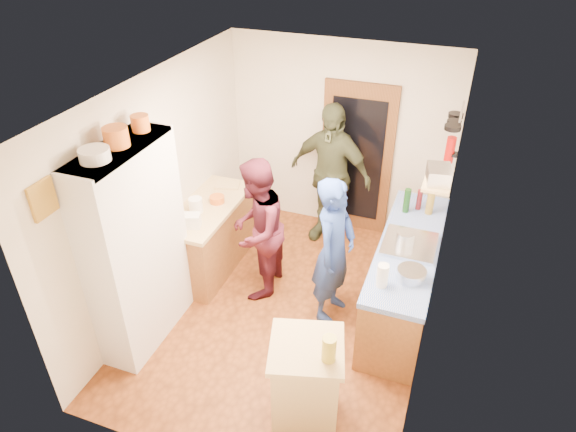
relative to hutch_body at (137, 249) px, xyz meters
The scene contains 44 objects.
floor 1.89m from the hutch_body, 31.61° to the left, with size 3.00×4.00×0.02m, color brown.
ceiling 2.15m from the hutch_body, 31.61° to the left, with size 3.00×4.00×0.02m, color silver.
wall_back 3.10m from the hutch_body, 65.17° to the left, with size 3.00×0.02×2.60m, color beige.
wall_front 1.79m from the hutch_body, 42.95° to the right, with size 3.00×0.02×2.60m, color beige.
wall_left 0.85m from the hutch_body, 104.71° to the left, with size 0.02×4.00×2.60m, color beige.
wall_right 2.93m from the hutch_body, 15.89° to the left, with size 0.02×4.00×2.60m, color beige.
door_frame 3.17m from the hutch_body, 60.77° to the left, with size 0.95×0.06×2.10m, color brown.
door_glass 3.14m from the hutch_body, 60.46° to the left, with size 0.70×0.02×1.70m, color black.
hutch_body is the anchor object (origin of this frame).
hutch_top_shelf 1.08m from the hutch_body, ahead, with size 0.40×1.14×0.04m, color silver.
plate_stack 1.19m from the hutch_body, 90.00° to the right, with size 0.26×0.26×0.11m, color white.
orange_pot_a 1.19m from the hutch_body, 90.00° to the left, with size 0.22×0.22×0.18m, color orange.
orange_pot_b 1.23m from the hutch_body, 90.00° to the left, with size 0.17×0.17×0.15m, color orange.
left_counter_base 1.42m from the hutch_body, 85.43° to the left, with size 0.60×1.40×0.85m, color #99602C.
left_counter_top 1.27m from the hutch_body, 85.43° to the left, with size 0.64×1.44×0.05m, color #D9B875.
toaster 0.81m from the hutch_body, 79.18° to the left, with size 0.21×0.14×0.16m, color white.
kettle 1.09m from the hutch_body, 87.36° to the left, with size 0.16×0.16×0.18m, color white.
orange_bowl 1.39m from the hutch_body, 82.48° to the left, with size 0.18×0.18×0.08m, color orange.
chopping_board 1.78m from the hutch_body, 86.12° to the left, with size 0.30×0.22×0.03m, color #D9B875.
right_counter_base 2.90m from the hutch_body, 27.47° to the left, with size 0.60×2.20×0.84m, color #99602C.
right_counter_top 2.83m from the hutch_body, 27.47° to the left, with size 0.62×2.22×0.06m, color #0338BB.
hob 2.81m from the hutch_body, 26.78° to the left, with size 0.55×0.58×0.04m, color silver.
pot_on_hob 2.75m from the hutch_body, 27.01° to the left, with size 0.19×0.19×0.12m, color silver.
bottle_a 3.04m from the hutch_body, 39.41° to the left, with size 0.08×0.08×0.30m, color #143F14.
bottle_b 3.21m from the hutch_body, 39.48° to the left, with size 0.06×0.06×0.25m, color #591419.
bottle_c 3.28m from the hutch_body, 37.28° to the left, with size 0.09×0.09×0.35m, color olive.
paper_towel 2.41m from the hutch_body, 12.41° to the left, with size 0.11×0.11×0.24m, color white.
mixing_bowl 2.70m from the hutch_body, 15.33° to the left, with size 0.28×0.28×0.11m, color silver.
island_base 2.09m from the hutch_body, 13.74° to the right, with size 0.55×0.55×0.86m, color #D9B875.
island_top 2.00m from the hutch_body, 13.74° to the right, with size 0.62×0.62×0.05m, color #D9B875.
cutting_board 1.93m from the hutch_body, 13.16° to the right, with size 0.35×0.28×0.02m, color white.
oil_jar 2.20m from the hutch_body, 14.17° to the right, with size 0.12×0.12×0.23m, color #AD9E2D.
pan_rail 3.73m from the hutch_body, 40.11° to the left, with size 0.02×0.02×0.65m, color silver.
pan_hang_a 3.55m from the hutch_body, 38.53° to the left, with size 0.18×0.18×0.05m, color black.
pan_hang_b 3.67m from the hutch_body, 41.04° to the left, with size 0.16×0.16×0.05m, color black.
pan_hang_c 3.80m from the hutch_body, 43.36° to the left, with size 0.17×0.17×0.05m, color black.
wall_shelf 3.01m from the hutch_body, 25.09° to the left, with size 0.26×0.42×0.03m, color #D9B875.
radio 3.03m from the hutch_body, 25.09° to the left, with size 0.22×0.30×0.15m, color silver.
ext_bracket 3.75m from the hutch_body, 42.07° to the left, with size 0.06×0.10×0.04m, color black.
fire_extinguisher 3.71m from the hutch_body, 42.69° to the left, with size 0.11×0.11×0.32m, color red.
picture_frame 1.22m from the hutch_body, 103.50° to the right, with size 0.03×0.25×0.30m, color gold.
person_hob 2.03m from the hutch_body, 27.32° to the left, with size 0.62×0.41×1.71m, color #243F91.
person_left 1.40m from the hutch_body, 51.38° to the left, with size 0.83×0.65×1.71m, color #491623.
person_back 2.72m from the hutch_body, 61.31° to the left, with size 1.14×0.47×1.94m, color #3A4027.
Camera 1 is at (1.51, -4.12, 4.10)m, focal length 32.00 mm.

